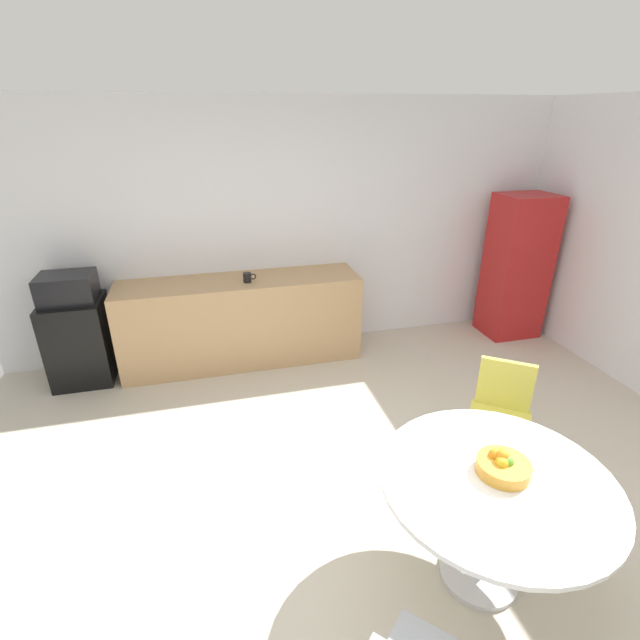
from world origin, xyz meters
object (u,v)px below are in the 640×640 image
object	(u,v)px
round_table	(494,495)
mug_white	(248,277)
chair_yellow	(502,405)
microwave	(67,288)
locker_cabinet	(517,267)
fruit_bowl	(503,465)
mini_fridge	(80,341)

from	to	relation	value
round_table	mug_white	size ratio (longest dim) A/B	9.36
round_table	chair_yellow	bearing A→B (deg)	52.96
round_table	microwave	bearing A→B (deg)	131.75
locker_cabinet	fruit_bowl	size ratio (longest dim) A/B	5.91
mini_fridge	chair_yellow	distance (m)	3.83
mini_fridge	chair_yellow	size ratio (longest dim) A/B	1.00
chair_yellow	fruit_bowl	world-z (taller)	fruit_bowl
fruit_bowl	mug_white	bearing A→B (deg)	109.71
mini_fridge	chair_yellow	world-z (taller)	same
chair_yellow	mug_white	xyz separation A→B (m)	(-1.57, 2.01, 0.43)
mini_fridge	chair_yellow	xyz separation A→B (m)	(3.21, -2.09, 0.11)
microwave	mug_white	bearing A→B (deg)	-2.96
microwave	fruit_bowl	world-z (taller)	microwave
mini_fridge	microwave	xyz separation A→B (m)	(0.00, 0.00, 0.55)
round_table	chair_yellow	size ratio (longest dim) A/B	1.45
mini_fridge	fruit_bowl	size ratio (longest dim) A/B	3.01
mug_white	round_table	bearing A→B (deg)	-71.35
chair_yellow	round_table	bearing A→B (deg)	-127.04
microwave	chair_yellow	bearing A→B (deg)	-33.09
locker_cabinet	round_table	world-z (taller)	locker_cabinet
mini_fridge	fruit_bowl	bearing A→B (deg)	-47.41
mini_fridge	microwave	bearing A→B (deg)	0.00
locker_cabinet	fruit_bowl	xyz separation A→B (m)	(-2.06, -2.77, -0.05)
mug_white	mini_fridge	bearing A→B (deg)	177.04
microwave	fruit_bowl	xyz separation A→B (m)	(2.64, -2.87, -0.19)
mini_fridge	fruit_bowl	distance (m)	3.92
mini_fridge	mug_white	distance (m)	1.73
locker_cabinet	fruit_bowl	bearing A→B (deg)	-126.60
locker_cabinet	mug_white	xyz separation A→B (m)	(-3.06, 0.02, 0.13)
microwave	fruit_bowl	size ratio (longest dim) A/B	1.74
locker_cabinet	mug_white	world-z (taller)	locker_cabinet
microwave	round_table	world-z (taller)	microwave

